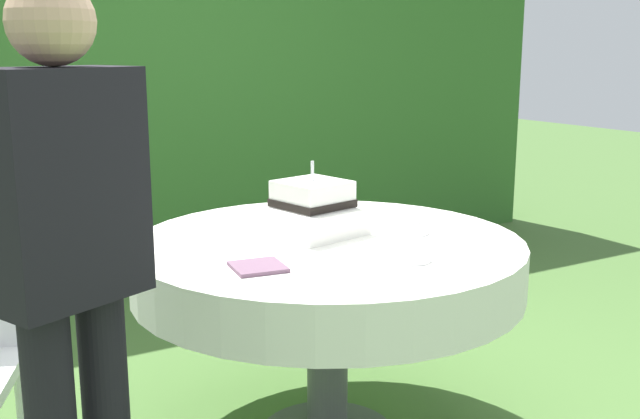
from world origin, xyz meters
TOP-DOWN VIEW (x-y plane):
  - foliage_hedge at (0.00, 2.58)m, footprint 6.38×0.59m
  - cake_table at (0.00, 0.00)m, footprint 1.40×1.40m
  - wedding_cake at (-0.01, 0.10)m, footprint 0.36×0.36m
  - serving_plate_near at (0.30, -0.08)m, footprint 0.14×0.14m
  - serving_plate_far at (0.09, -0.37)m, footprint 0.14×0.14m
  - serving_plate_left at (0.40, 0.07)m, footprint 0.11×0.11m
  - serving_plate_right at (0.02, 0.43)m, footprint 0.12×0.12m
  - napkin_stack at (-0.37, -0.21)m, footprint 0.18×0.18m
  - standing_person at (-0.98, -0.43)m, footprint 0.41×0.33m

SIDE VIEW (x-z plane):
  - cake_table at x=0.00m, z-range 0.28..1.06m
  - serving_plate_near at x=0.30m, z-range 0.77..0.79m
  - serving_plate_far at x=0.09m, z-range 0.77..0.79m
  - serving_plate_left at x=0.40m, z-range 0.77..0.79m
  - serving_plate_right at x=0.02m, z-range 0.77..0.79m
  - napkin_stack at x=-0.37m, z-range 0.77..0.79m
  - wedding_cake at x=-0.01m, z-range 0.73..1.00m
  - standing_person at x=-0.98m, z-range 0.13..1.73m
  - foliage_hedge at x=0.00m, z-range 0.00..2.51m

